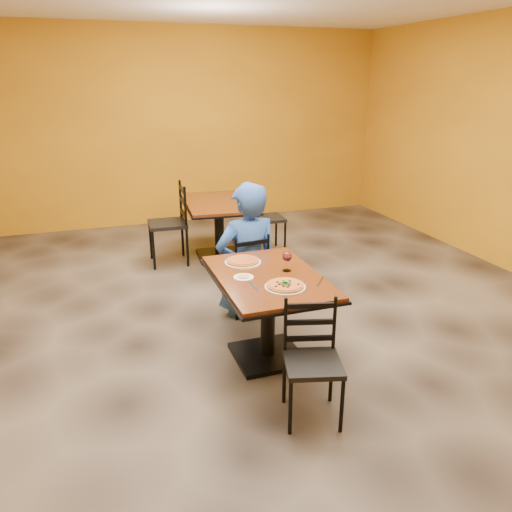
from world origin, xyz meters
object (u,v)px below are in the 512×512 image
object	(u,v)px
pizza_far	(243,261)
chair_second_left	(167,224)
chair_main_far	(245,272)
pizza_main	(285,285)
plate_far	(243,262)
table_main	(268,297)
side_plate	(244,277)
chair_second_right	(267,219)
plate_main	(285,287)
table_second	(219,216)
diner	(247,250)
chair_main_near	(313,364)
wine_glass	(287,260)

from	to	relation	value
pizza_far	chair_second_left	bearing A→B (deg)	97.40
chair_main_far	pizza_main	xyz separation A→B (m)	(-0.06, -1.21, 0.35)
chair_second_left	plate_far	size ratio (longest dim) A/B	3.27
table_main	plate_far	size ratio (longest dim) A/B	3.97
pizza_far	side_plate	bearing A→B (deg)	-106.57
chair_main_far	chair_second_left	bearing A→B (deg)	-80.48
chair_second_right	plate_main	distance (m)	3.01
table_second	diner	world-z (taller)	diner
chair_main_near	side_plate	size ratio (longest dim) A/B	5.23
chair_second_left	plate_main	distance (m)	2.90
pizza_far	wine_glass	distance (m)	0.41
side_plate	wine_glass	distance (m)	0.39
chair_main_far	side_plate	world-z (taller)	chair_main_far
chair_main_near	chair_second_left	distance (m)	3.44
table_main	diner	bearing A→B (deg)	82.89
chair_main_near	wine_glass	distance (m)	0.99
table_second	chair_main_far	bearing A→B (deg)	-95.90
table_main	chair_main_far	world-z (taller)	chair_main_far
chair_main_far	plate_far	size ratio (longest dim) A/B	2.69
chair_second_left	chair_main_near	bearing A→B (deg)	9.52
pizza_main	table_second	bearing A→B (deg)	85.29
plate_far	pizza_far	world-z (taller)	pizza_far
table_main	pizza_main	world-z (taller)	pizza_main
chair_second_left	chair_second_right	xyz separation A→B (m)	(1.34, 0.00, -0.05)
table_main	wine_glass	distance (m)	0.34
chair_second_left	diner	size ratio (longest dim) A/B	0.76
chair_second_left	plate_far	world-z (taller)	chair_second_left
table_second	pizza_far	world-z (taller)	pizza_far
chair_main_far	pizza_far	distance (m)	0.72
table_main	chair_second_left	bearing A→B (deg)	98.77
chair_second_right	table_main	bearing A→B (deg)	162.66
table_second	chair_main_near	world-z (taller)	chair_main_near
chair_second_left	pizza_main	size ratio (longest dim) A/B	3.57
table_main	wine_glass	xyz separation A→B (m)	(0.18, 0.04, 0.28)
side_plate	chair_main_far	bearing A→B (deg)	71.78
chair_main_near	chair_second_right	bearing A→B (deg)	90.09
diner	pizza_far	bearing A→B (deg)	63.28
chair_second_left	pizza_far	xyz separation A→B (m)	(0.29, -2.24, 0.26)
pizza_main	pizza_far	size ratio (longest dim) A/B	1.01
table_main	diner	size ratio (longest dim) A/B	0.92
plate_main	side_plate	world-z (taller)	same
chair_second_right	chair_second_left	bearing A→B (deg)	92.66
chair_second_left	side_plate	bearing A→B (deg)	6.89
pizza_far	diner	bearing A→B (deg)	68.49
pizza_main	wine_glass	xyz separation A→B (m)	(0.14, 0.32, 0.07)
table_second	wine_glass	size ratio (longest dim) A/B	7.36
chair_second_left	chair_second_right	size ratio (longest dim) A/B	1.10
chair_main_far	plate_main	world-z (taller)	chair_main_far
pizza_far	chair_second_right	bearing A→B (deg)	65.01
table_second	pizza_far	bearing A→B (deg)	-99.54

